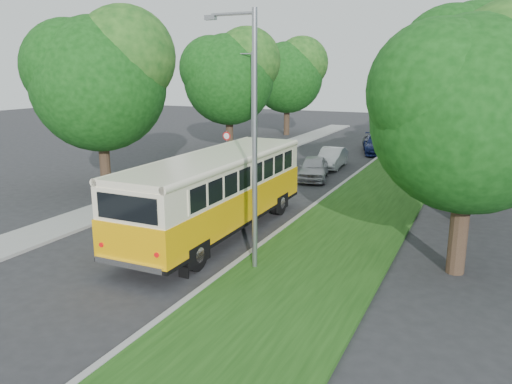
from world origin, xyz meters
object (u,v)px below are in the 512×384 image
at_px(lamppost_far, 251,101).
at_px(car_white, 332,158).
at_px(car_grey, 383,137).
at_px(vintage_bus, 217,195).
at_px(car_silver, 314,168).
at_px(lamppost_near, 252,134).
at_px(car_blue, 377,144).

relative_size(lamppost_far, car_white, 1.90).
bearing_deg(car_grey, car_white, -90.55).
bearing_deg(lamppost_far, car_white, -6.54).
distance_m(vintage_bus, car_silver, 11.24).
xyz_separation_m(car_silver, car_white, (-0.08, 3.93, -0.02)).
height_order(vintage_bus, car_grey, vintage_bus).
xyz_separation_m(lamppost_near, car_silver, (-2.61, 13.86, -3.69)).
xyz_separation_m(vintage_bus, car_white, (0.08, 15.13, -0.95)).
relative_size(car_silver, car_blue, 0.82).
height_order(vintage_bus, car_blue, vintage_bus).
bearing_deg(car_white, lamppost_near, -84.39).
bearing_deg(vintage_bus, car_silver, 89.03).
relative_size(car_silver, car_white, 1.00).
bearing_deg(car_blue, car_grey, 80.77).
bearing_deg(vintage_bus, car_blue, 85.81).
height_order(lamppost_near, car_white, lamppost_near).
bearing_deg(lamppost_far, lamppost_near, -64.29).
relative_size(vintage_bus, car_blue, 2.22).
distance_m(lamppost_near, vintage_bus, 4.74).
xyz_separation_m(lamppost_far, vintage_bus, (6.14, -15.84, -2.52)).
distance_m(vintage_bus, car_blue, 22.32).
bearing_deg(vintage_bus, car_white, 89.52).
bearing_deg(car_blue, vintage_bus, -109.01).
bearing_deg(lamppost_near, vintage_bus, 136.14).
bearing_deg(car_grey, car_silver, -88.95).
height_order(lamppost_far, car_grey, lamppost_far).
bearing_deg(car_grey, lamppost_near, -82.13).
xyz_separation_m(lamppost_near, vintage_bus, (-2.77, 2.66, -2.77)).
distance_m(car_silver, car_blue, 11.14).
xyz_separation_m(lamppost_near, car_white, (-2.69, 17.79, -3.72)).
height_order(car_silver, car_white, car_silver).
bearing_deg(lamppost_near, car_grey, 93.22).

